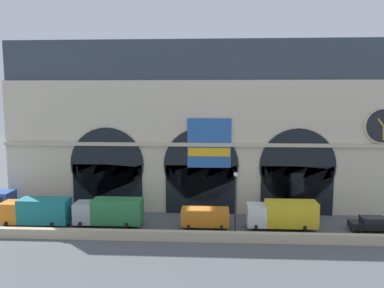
% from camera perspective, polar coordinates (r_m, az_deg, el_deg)
% --- Properties ---
extents(ground_plane, '(200.00, 200.00, 0.00)m').
position_cam_1_polar(ground_plane, '(43.18, 1.13, -12.31)').
color(ground_plane, '#54565B').
extents(quay_parapet_wall, '(90.00, 0.70, 1.00)m').
position_cam_1_polar(quay_parapet_wall, '(39.00, 0.90, -13.70)').
color(quay_parapet_wall, '#BCAD8C').
rests_on(quay_parapet_wall, ground).
extents(station_building, '(48.93, 4.51, 21.23)m').
position_cam_1_polar(station_building, '(47.96, 1.49, 2.16)').
color(station_building, beige).
rests_on(station_building, ground).
extents(box_truck_west, '(7.50, 2.91, 3.12)m').
position_cam_1_polar(box_truck_west, '(46.27, -22.25, -9.31)').
color(box_truck_west, orange).
rests_on(box_truck_west, ground).
extents(box_truck_midwest, '(7.50, 2.91, 3.12)m').
position_cam_1_polar(box_truck_midwest, '(43.74, -12.28, -9.88)').
color(box_truck_midwest, '#ADB2B7').
rests_on(box_truck_midwest, ground).
extents(van_center, '(5.20, 2.48, 2.20)m').
position_cam_1_polar(van_center, '(42.42, 1.98, -10.90)').
color(van_center, orange).
rests_on(van_center, ground).
extents(box_truck_mideast, '(7.50, 2.91, 3.12)m').
position_cam_1_polar(box_truck_mideast, '(43.00, 13.44, -10.21)').
color(box_truck_mideast, white).
rests_on(box_truck_mideast, ground).
extents(car_east, '(4.40, 2.22, 1.55)m').
position_cam_1_polar(car_east, '(45.90, 25.32, -10.77)').
color(car_east, black).
rests_on(car_east, ground).
extents(street_lamp_quayside, '(0.44, 0.44, 6.90)m').
position_cam_1_polar(street_lamp_quayside, '(38.61, 6.53, -7.86)').
color(street_lamp_quayside, black).
rests_on(street_lamp_quayside, ground).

